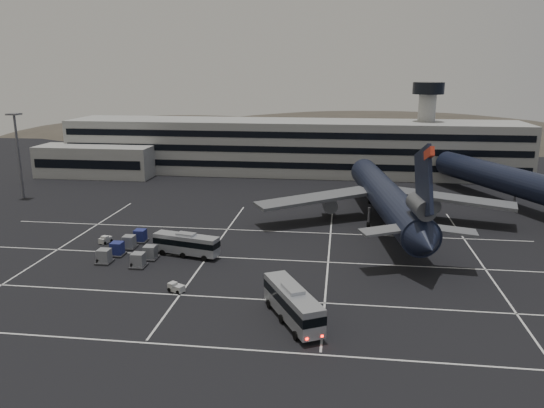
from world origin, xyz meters
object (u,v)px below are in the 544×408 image
(bus_far, at_px, (186,243))
(uld_cluster, at_px, (139,247))
(trijet_main, at_px, (386,197))
(tug_a, at_px, (105,240))
(bus_near, at_px, (293,303))

(bus_far, relative_size, uld_cluster, 0.77)
(trijet_main, xyz_separation_m, tug_a, (-45.56, -16.07, -4.67))
(bus_near, bearing_deg, trijet_main, 43.97)
(bus_near, bearing_deg, tug_a, 116.69)
(tug_a, bearing_deg, bus_far, 2.18)
(bus_far, xyz_separation_m, uld_cluster, (-7.43, 0.05, -0.96))
(trijet_main, relative_size, tug_a, 25.13)
(bus_near, relative_size, uld_cluster, 0.85)
(bus_near, bearing_deg, uld_cluster, 114.96)
(bus_near, distance_m, tug_a, 40.09)
(trijet_main, relative_size, uld_cluster, 4.25)
(uld_cluster, bearing_deg, bus_far, -0.41)
(bus_near, xyz_separation_m, bus_far, (-17.79, 19.10, -0.29))
(bus_far, xyz_separation_m, tug_a, (-14.83, 4.15, -1.39))
(bus_near, distance_m, uld_cluster, 31.69)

